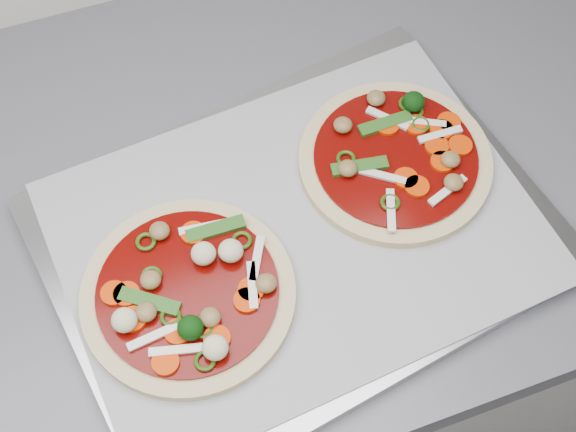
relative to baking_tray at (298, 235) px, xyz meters
name	(u,v)px	position (x,y,z in m)	size (l,w,h in m)	color
baking_tray	(298,235)	(0.00, 0.00, 0.00)	(0.48, 0.35, 0.02)	#9C9DA2
parchment	(298,231)	(0.00, 0.00, 0.01)	(0.46, 0.33, 0.00)	#9E9EA3
pizza_left	(188,294)	(-0.12, -0.03, 0.02)	(0.24, 0.24, 0.03)	#CFBD81
pizza_right	(397,157)	(0.12, 0.04, 0.02)	(0.26, 0.26, 0.03)	#CFBD81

